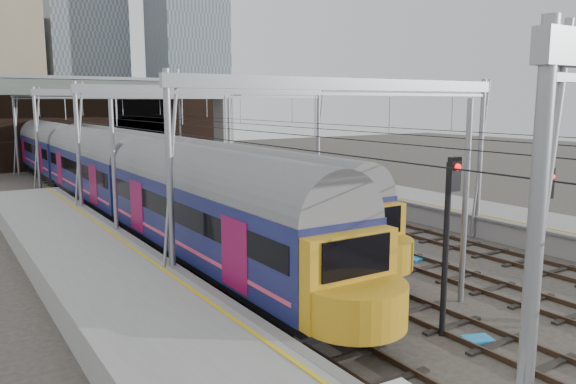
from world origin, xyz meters
TOP-DOWN VIEW (x-y plane):
  - ground at (0.00, 0.00)m, footprint 160.00×160.00m
  - platform_left at (-10.18, 2.50)m, footprint 4.32×55.00m
  - tracks at (0.00, 15.00)m, footprint 14.40×80.00m
  - overhead_line at (0.00, 21.49)m, footprint 16.80×80.00m
  - retaining_wall at (1.40, 51.93)m, footprint 28.00×2.75m
  - overbridge at (0.00, 46.00)m, footprint 28.00×3.00m
  - city_skyline at (2.73, 70.48)m, footprint 37.50×27.50m
  - train_main at (-2.00, 35.96)m, footprint 2.76×63.73m
  - train_second at (-6.00, 26.73)m, footprint 3.03×52.51m
  - signal_near_left at (-2.76, 0.28)m, footprint 0.38×0.48m
  - signal_near_centre at (-0.02, -0.83)m, footprint 0.39×0.47m
  - equip_cover_a at (-2.19, -0.50)m, footprint 0.97×0.82m
  - equip_cover_b at (2.47, 6.58)m, footprint 0.82×0.64m

SIDE VIEW (x-z plane):
  - ground at x=0.00m, z-range 0.00..0.00m
  - tracks at x=0.00m, z-range -0.09..0.13m
  - equip_cover_b at x=2.47m, z-range 0.00..0.09m
  - equip_cover_a at x=-2.19m, z-range 0.00..0.10m
  - platform_left at x=-10.18m, z-range -0.01..1.11m
  - train_main at x=-2.00m, z-range 0.08..4.84m
  - train_second at x=-6.00m, z-range 0.06..5.19m
  - signal_near_centre at x=-0.02m, z-range 0.64..5.62m
  - signal_near_left at x=-2.76m, z-range 0.66..6.01m
  - retaining_wall at x=1.40m, z-range -0.17..8.83m
  - overhead_line at x=0.00m, z-range 2.57..10.57m
  - overbridge at x=0.00m, z-range 2.64..11.89m
  - city_skyline at x=2.73m, z-range -12.91..47.09m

